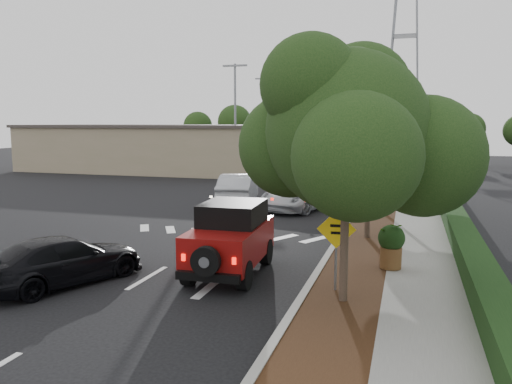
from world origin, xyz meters
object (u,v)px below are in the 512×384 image
at_px(black_suv_oncoming, 63,260).
at_px(speed_hump_sign, 336,239).
at_px(red_jeep, 232,237).
at_px(silver_suv_ahead, 301,195).

distance_m(black_suv_oncoming, speed_hump_sign, 7.41).
xyz_separation_m(red_jeep, black_suv_oncoming, (-4.07, -2.33, -0.40)).
bearing_deg(red_jeep, silver_suv_ahead, 88.94).
bearing_deg(silver_suv_ahead, black_suv_oncoming, -88.93).
relative_size(silver_suv_ahead, speed_hump_sign, 2.51).
bearing_deg(red_jeep, speed_hump_sign, -21.20).
height_order(silver_suv_ahead, speed_hump_sign, speed_hump_sign).
relative_size(red_jeep, speed_hump_sign, 1.97).
bearing_deg(speed_hump_sign, red_jeep, 156.16).
distance_m(red_jeep, black_suv_oncoming, 4.71).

